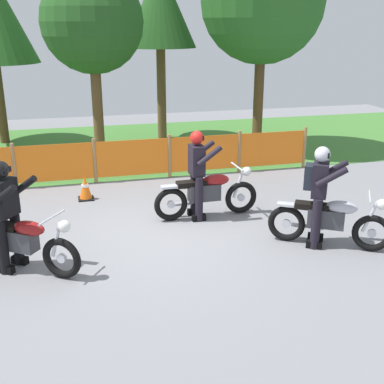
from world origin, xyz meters
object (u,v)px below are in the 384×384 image
at_px(motorcycle_third, 330,220).
at_px(traffic_cone, 85,188).
at_px(rider_lead, 197,172).
at_px(motorcycle_lead, 207,193).
at_px(motorcycle_trailing, 22,242).
at_px(rider_third, 319,191).
at_px(rider_trailing, 5,210).

height_order(motorcycle_third, traffic_cone, motorcycle_third).
xyz_separation_m(motorcycle_third, rider_lead, (-1.79, 1.75, 0.46)).
bearing_deg(motorcycle_lead, rider_lead, -179.43).
height_order(motorcycle_lead, motorcycle_trailing, motorcycle_lead).
relative_size(motorcycle_lead, motorcycle_trailing, 1.18).
distance_m(rider_lead, rider_third, 2.30).
xyz_separation_m(motorcycle_trailing, rider_third, (4.68, -0.23, 0.49)).
height_order(motorcycle_third, rider_third, rider_third).
bearing_deg(motorcycle_trailing, rider_trailing, -179.49).
height_order(motorcycle_third, rider_lead, rider_lead).
bearing_deg(rider_trailing, motorcycle_trailing, 0.51).
distance_m(rider_third, traffic_cone, 4.90).
xyz_separation_m(motorcycle_lead, rider_lead, (-0.20, -0.01, 0.45)).
distance_m(rider_trailing, traffic_cone, 3.19).
relative_size(motorcycle_trailing, rider_lead, 1.02).
bearing_deg(rider_lead, rider_third, -47.25).
xyz_separation_m(motorcycle_lead, rider_trailing, (-3.45, -1.29, 0.48)).
height_order(rider_lead, rider_third, same).
height_order(motorcycle_trailing, rider_trailing, rider_trailing).
relative_size(motorcycle_trailing, motorcycle_third, 0.98).
distance_m(motorcycle_trailing, motorcycle_third, 4.88).
relative_size(motorcycle_trailing, rider_trailing, 1.02).
bearing_deg(rider_third, rider_lead, 166.05).
relative_size(motorcycle_trailing, traffic_cone, 3.27).
bearing_deg(motorcycle_third, rider_third, -179.49).
height_order(rider_trailing, rider_third, same).
distance_m(motorcycle_lead, traffic_cone, 2.73).
distance_m(motorcycle_trailing, traffic_cone, 3.17).
distance_m(motorcycle_third, traffic_cone, 5.07).
bearing_deg(rider_third, motorcycle_third, 0.51).
bearing_deg(motorcycle_trailing, traffic_cone, 104.80).
xyz_separation_m(motorcycle_trailing, rider_lead, (3.07, 1.41, 0.45)).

